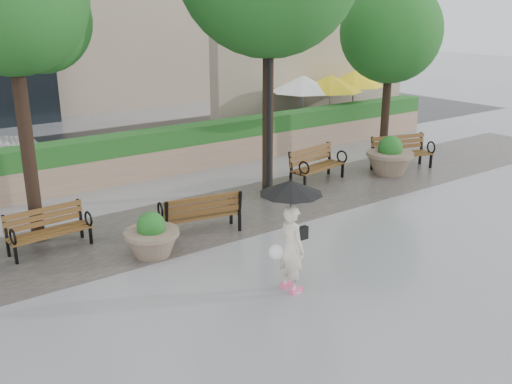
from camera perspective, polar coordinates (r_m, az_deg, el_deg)
ground at (r=11.41m, az=3.73°, el=-6.66°), size 100.00×100.00×0.00m
cobble_strip at (r=13.66m, az=-4.35°, el=-2.40°), size 28.00×3.20×0.01m
hedge_wall at (r=16.86m, az=-11.66°, el=3.56°), size 24.00×0.80×1.35m
cafe_wall at (r=24.32m, az=6.00°, el=11.36°), size 10.00×0.60×4.00m
cafe_hedge at (r=22.63m, az=8.67°, el=6.80°), size 8.00×0.50×0.90m
asphalt_street at (r=20.62m, az=-16.26°, el=3.92°), size 40.00×7.00×0.00m
bench_1 at (r=12.39m, az=-19.90°, el=-4.41°), size 1.66×0.76×0.87m
bench_2 at (r=12.55m, az=-5.56°, el=-2.97°), size 1.84×1.02×0.94m
bench_3 at (r=16.32m, az=6.13°, el=2.00°), size 1.90×1.00×0.97m
bench_4 at (r=18.12m, az=14.34°, el=3.18°), size 2.00×1.20×1.01m
planter_left at (r=11.56m, az=-10.36°, el=-4.63°), size 1.10×1.10×0.92m
planter_right at (r=17.43m, az=13.21°, el=3.22°), size 1.39×1.39×1.16m
lamppost at (r=14.46m, az=1.32°, el=5.86°), size 0.28×0.28×3.91m
tree_0 at (r=12.33m, az=-22.83°, el=16.97°), size 3.15×3.00×6.46m
tree_2 at (r=20.04m, az=13.46°, el=15.05°), size 3.44×3.35×5.68m
patio_umb_white at (r=22.06m, az=4.74°, el=10.71°), size 2.50×2.50×2.30m
patio_umb_yellow_a at (r=22.34m, az=7.46°, el=10.71°), size 2.50×2.50×2.30m
patio_umb_yellow_b at (r=24.08m, az=9.78°, el=11.12°), size 2.50×2.50×2.30m
pedestrian at (r=9.74m, az=3.53°, el=-3.30°), size 1.09×1.09×2.00m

